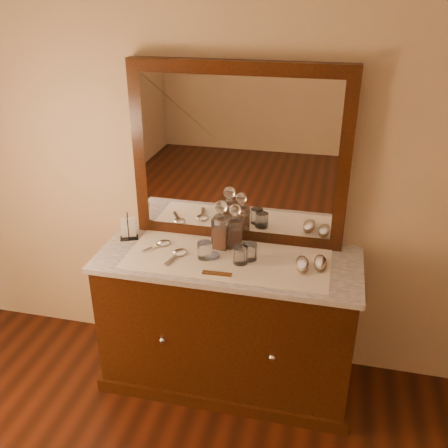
{
  "coord_description": "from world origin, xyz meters",
  "views": [
    {
      "loc": [
        0.51,
        -0.33,
        2.19
      ],
      "look_at": [
        0.0,
        1.85,
        1.1
      ],
      "focal_mm": 39.62,
      "sensor_mm": 36.0,
      "label": 1
    }
  ],
  "objects_px": {
    "comb": "(217,273)",
    "brush_near": "(302,265)",
    "hand_mirror_outer": "(161,244)",
    "mirror_frame": "(238,156)",
    "decanter_right": "(235,231)",
    "brush_far": "(320,263)",
    "hand_mirror_inner": "(178,254)",
    "napkin_rack": "(128,229)",
    "dresser_cabinet": "(228,323)",
    "decanter_left": "(221,230)",
    "pin_dish": "(212,255)"
  },
  "relations": [
    {
      "from": "pin_dish",
      "to": "decanter_left",
      "type": "height_order",
      "value": "decanter_left"
    },
    {
      "from": "mirror_frame",
      "to": "brush_far",
      "type": "height_order",
      "value": "mirror_frame"
    },
    {
      "from": "brush_far",
      "to": "comb",
      "type": "bearing_deg",
      "value": -158.77
    },
    {
      "from": "comb",
      "to": "brush_far",
      "type": "distance_m",
      "value": 0.55
    },
    {
      "from": "napkin_rack",
      "to": "hand_mirror_outer",
      "type": "height_order",
      "value": "napkin_rack"
    },
    {
      "from": "mirror_frame",
      "to": "hand_mirror_outer",
      "type": "height_order",
      "value": "mirror_frame"
    },
    {
      "from": "comb",
      "to": "hand_mirror_outer",
      "type": "distance_m",
      "value": 0.45
    },
    {
      "from": "dresser_cabinet",
      "to": "hand_mirror_inner",
      "type": "xyz_separation_m",
      "value": [
        -0.27,
        -0.05,
        0.45
      ]
    },
    {
      "from": "brush_near",
      "to": "hand_mirror_outer",
      "type": "xyz_separation_m",
      "value": [
        -0.8,
        0.07,
        -0.01
      ]
    },
    {
      "from": "mirror_frame",
      "to": "hand_mirror_inner",
      "type": "distance_m",
      "value": 0.63
    },
    {
      "from": "comb",
      "to": "brush_near",
      "type": "relative_size",
      "value": 0.95
    },
    {
      "from": "decanter_left",
      "to": "brush_near",
      "type": "height_order",
      "value": "decanter_left"
    },
    {
      "from": "dresser_cabinet",
      "to": "brush_near",
      "type": "bearing_deg",
      "value": -4.21
    },
    {
      "from": "brush_near",
      "to": "decanter_left",
      "type": "bearing_deg",
      "value": 164.32
    },
    {
      "from": "hand_mirror_inner",
      "to": "decanter_right",
      "type": "bearing_deg",
      "value": 30.35
    },
    {
      "from": "pin_dish",
      "to": "comb",
      "type": "relative_size",
      "value": 0.53
    },
    {
      "from": "napkin_rack",
      "to": "brush_far",
      "type": "bearing_deg",
      "value": -3.92
    },
    {
      "from": "brush_far",
      "to": "hand_mirror_outer",
      "type": "xyz_separation_m",
      "value": [
        -0.9,
        0.03,
        -0.01
      ]
    },
    {
      "from": "pin_dish",
      "to": "comb",
      "type": "height_order",
      "value": "pin_dish"
    },
    {
      "from": "comb",
      "to": "hand_mirror_inner",
      "type": "relative_size",
      "value": 0.76
    },
    {
      "from": "brush_far",
      "to": "hand_mirror_inner",
      "type": "relative_size",
      "value": 0.76
    },
    {
      "from": "mirror_frame",
      "to": "napkin_rack",
      "type": "distance_m",
      "value": 0.77
    },
    {
      "from": "mirror_frame",
      "to": "hand_mirror_inner",
      "type": "bearing_deg",
      "value": -133.04
    },
    {
      "from": "mirror_frame",
      "to": "decanter_right",
      "type": "distance_m",
      "value": 0.41
    },
    {
      "from": "comb",
      "to": "brush_far",
      "type": "xyz_separation_m",
      "value": [
        0.51,
        0.2,
        0.02
      ]
    },
    {
      "from": "dresser_cabinet",
      "to": "decanter_right",
      "type": "xyz_separation_m",
      "value": [
        0.01,
        0.12,
        0.54
      ]
    },
    {
      "from": "comb",
      "to": "decanter_right",
      "type": "relative_size",
      "value": 0.59
    },
    {
      "from": "decanter_right",
      "to": "brush_near",
      "type": "distance_m",
      "value": 0.43
    },
    {
      "from": "dresser_cabinet",
      "to": "mirror_frame",
      "type": "distance_m",
      "value": 0.97
    },
    {
      "from": "mirror_frame",
      "to": "decanter_right",
      "type": "bearing_deg",
      "value": -84.98
    },
    {
      "from": "napkin_rack",
      "to": "hand_mirror_outer",
      "type": "distance_m",
      "value": 0.22
    },
    {
      "from": "decanter_left",
      "to": "mirror_frame",
      "type": "bearing_deg",
      "value": 65.95
    },
    {
      "from": "decanter_left",
      "to": "decanter_right",
      "type": "bearing_deg",
      "value": 13.81
    },
    {
      "from": "brush_near",
      "to": "comb",
      "type": "bearing_deg",
      "value": -159.26
    },
    {
      "from": "decanter_right",
      "to": "brush_far",
      "type": "distance_m",
      "value": 0.5
    },
    {
      "from": "comb",
      "to": "brush_far",
      "type": "bearing_deg",
      "value": 18.99
    },
    {
      "from": "dresser_cabinet",
      "to": "brush_far",
      "type": "height_order",
      "value": "brush_far"
    },
    {
      "from": "mirror_frame",
      "to": "pin_dish",
      "type": "relative_size",
      "value": 14.65
    },
    {
      "from": "dresser_cabinet",
      "to": "hand_mirror_outer",
      "type": "relative_size",
      "value": 7.56
    },
    {
      "from": "decanter_right",
      "to": "brush_near",
      "type": "xyz_separation_m",
      "value": [
        0.39,
        -0.15,
        -0.08
      ]
    },
    {
      "from": "dresser_cabinet",
      "to": "hand_mirror_outer",
      "type": "distance_m",
      "value": 0.61
    },
    {
      "from": "dresser_cabinet",
      "to": "comb",
      "type": "bearing_deg",
      "value": -94.87
    },
    {
      "from": "hand_mirror_outer",
      "to": "napkin_rack",
      "type": "bearing_deg",
      "value": 167.93
    },
    {
      "from": "decanter_left",
      "to": "decanter_right",
      "type": "relative_size",
      "value": 1.08
    },
    {
      "from": "napkin_rack",
      "to": "decanter_left",
      "type": "distance_m",
      "value": 0.55
    },
    {
      "from": "decanter_right",
      "to": "hand_mirror_inner",
      "type": "bearing_deg",
      "value": -149.65
    },
    {
      "from": "comb",
      "to": "brush_near",
      "type": "height_order",
      "value": "brush_near"
    },
    {
      "from": "comb",
      "to": "napkin_rack",
      "type": "height_order",
      "value": "napkin_rack"
    },
    {
      "from": "hand_mirror_outer",
      "to": "brush_near",
      "type": "bearing_deg",
      "value": -4.96
    },
    {
      "from": "pin_dish",
      "to": "napkin_rack",
      "type": "bearing_deg",
      "value": 168.78
    }
  ]
}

